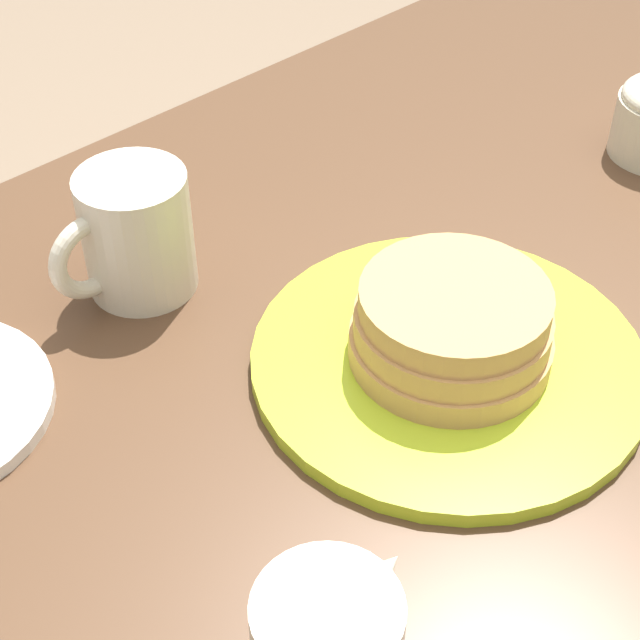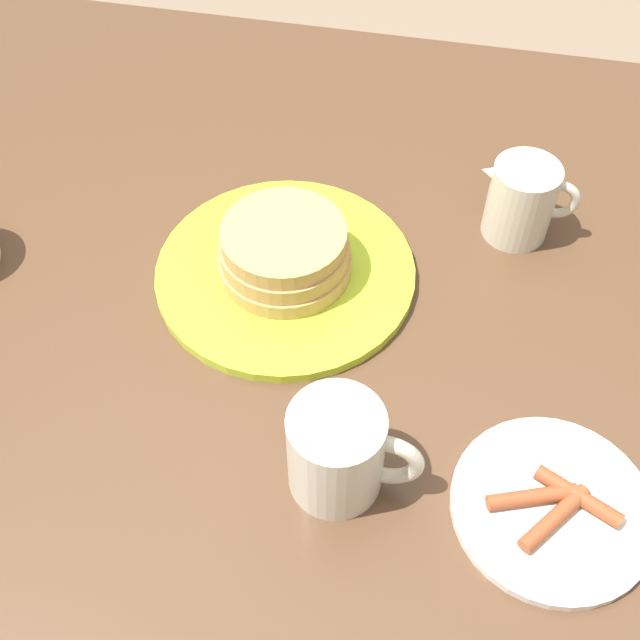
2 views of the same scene
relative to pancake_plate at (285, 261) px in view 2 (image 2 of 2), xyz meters
name	(u,v)px [view 2 (image 2 of 2)]	position (x,y,z in m)	size (l,w,h in m)	color
ground_plane	(292,528)	(-0.02, 0.03, -0.75)	(8.00, 8.00, 0.00)	#7A6651
dining_table	(278,317)	(-0.02, 0.03, -0.13)	(1.45, 0.91, 0.73)	#4C3321
pancake_plate	(285,261)	(0.00, 0.00, 0.00)	(0.28, 0.28, 0.07)	#AAC628
side_plate_bacon	(552,507)	(0.29, -0.22, -0.02)	(0.18, 0.18, 0.02)	silver
coffee_mug	(340,451)	(0.10, -0.23, 0.03)	(0.12, 0.08, 0.10)	beige
creamer_pitcher	(521,199)	(0.24, 0.12, 0.02)	(0.11, 0.07, 0.10)	beige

